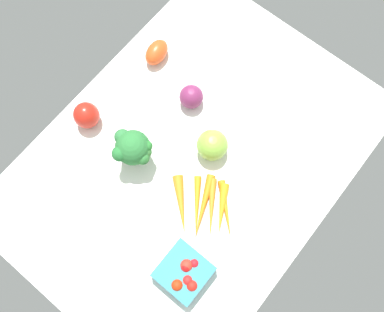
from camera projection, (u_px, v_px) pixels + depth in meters
The scene contains 8 objects.
tablecloth at pixel (192, 159), 120.14cm from camera, with size 104.00×76.00×2.00cm, color white.
bell_pepper_red at pixel (86, 115), 118.62cm from camera, with size 7.23×7.23×8.03cm, color red.
broccoli_head at pixel (132, 148), 111.39cm from camera, with size 10.32×11.46×12.95cm.
red_onion_center at pixel (191, 97), 120.92cm from camera, with size 6.82×6.82×6.82cm, color #792856.
carrot_bunch at pixel (204, 207), 113.92cm from camera, with size 19.11×23.19×2.99cm.
berry_basket at pixel (184, 272), 107.19cm from camera, with size 11.84×11.84×6.67cm.
roma_tomato at pixel (157, 52), 125.72cm from camera, with size 8.60×5.66×5.66cm, color #E44F1F.
heirloom_tomato_green at pixel (212, 145), 115.78cm from camera, with size 8.59×8.59×8.59cm, color #88BA3F.
Camera 1 is at (-26.55, -21.58, 116.17)cm, focal length 40.02 mm.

